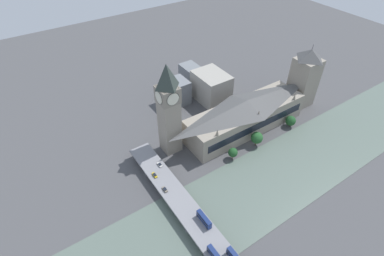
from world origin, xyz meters
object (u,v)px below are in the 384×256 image
(car_northbound_mid, at_px, (155,175))
(road_bridge, at_px, (194,221))
(clock_tower, at_px, (169,108))
(parliament_hall, at_px, (246,115))
(double_decker_bus_rear, at_px, (204,219))
(car_northbound_lead, at_px, (165,189))
(double_decker_bus_lead, at_px, (215,255))
(car_northbound_tail, at_px, (160,165))
(victoria_tower, at_px, (304,78))

(car_northbound_mid, bearing_deg, road_bridge, -175.26)
(clock_tower, bearing_deg, parliament_hall, -101.83)
(double_decker_bus_rear, xyz_separation_m, car_northbound_lead, (30.36, 6.93, -2.05))
(double_decker_bus_lead, relative_size, double_decker_bus_rear, 0.93)
(double_decker_bus_rear, relative_size, car_northbound_mid, 2.34)
(car_northbound_tail, bearing_deg, car_northbound_lead, 159.50)
(car_northbound_tail, bearing_deg, double_decker_bus_lead, 173.94)
(road_bridge, height_order, car_northbound_mid, car_northbound_mid)
(road_bridge, xyz_separation_m, car_northbound_mid, (39.39, 3.27, 1.93))
(car_northbound_lead, xyz_separation_m, car_northbound_mid, (13.21, -0.27, -0.00))
(victoria_tower, xyz_separation_m, road_bridge, (-48.72, 140.26, -19.37))
(road_bridge, distance_m, double_decker_bus_lead, 23.79)
(road_bridge, xyz_separation_m, car_northbound_lead, (26.19, 3.53, 1.93))
(road_bridge, relative_size, car_northbound_mid, 28.83)
(car_northbound_mid, bearing_deg, victoria_tower, -86.28)
(victoria_tower, xyz_separation_m, car_northbound_lead, (-22.53, 143.80, -17.44))
(clock_tower, height_order, car_northbound_mid, clock_tower)
(road_bridge, bearing_deg, double_decker_bus_rear, -140.85)
(parliament_hall, bearing_deg, double_decker_bus_rear, 124.90)
(clock_tower, bearing_deg, victoria_tower, -95.80)
(clock_tower, xyz_separation_m, double_decker_bus_rear, (-65.02, 17.62, -26.86))
(clock_tower, relative_size, victoria_tower, 1.27)
(car_northbound_lead, bearing_deg, car_northbound_tail, -20.50)
(car_northbound_lead, relative_size, car_northbound_tail, 1.02)
(car_northbound_tail, bearing_deg, double_decker_bus_rear, 179.78)
(car_northbound_lead, xyz_separation_m, car_northbound_tail, (19.06, -7.13, 0.00))
(road_bridge, bearing_deg, car_northbound_tail, -4.54)
(car_northbound_lead, bearing_deg, road_bridge, -172.31)
(double_decker_bus_rear, height_order, car_northbound_tail, double_decker_bus_rear)
(double_decker_bus_lead, bearing_deg, car_northbound_mid, -0.37)
(road_bridge, bearing_deg, car_northbound_lead, 7.69)
(parliament_hall, distance_m, car_northbound_tail, 75.86)
(road_bridge, relative_size, double_decker_bus_lead, 13.28)
(car_northbound_lead, distance_m, car_northbound_mid, 13.21)
(parliament_hall, distance_m, car_northbound_mid, 83.14)
(double_decker_bus_lead, relative_size, car_northbound_lead, 2.30)
(road_bridge, distance_m, double_decker_bus_rear, 6.70)
(parliament_hall, distance_m, clock_tower, 63.66)
(double_decker_bus_lead, xyz_separation_m, car_northbound_tail, (68.43, -7.26, -1.90))
(clock_tower, height_order, car_northbound_tail, clock_tower)
(double_decker_bus_rear, bearing_deg, car_northbound_lead, 12.87)
(clock_tower, distance_m, double_decker_bus_rear, 72.52)
(road_bridge, xyz_separation_m, double_decker_bus_lead, (-23.19, 3.67, 3.84))
(clock_tower, relative_size, car_northbound_lead, 14.97)
(clock_tower, height_order, car_northbound_lead, clock_tower)
(clock_tower, height_order, double_decker_bus_rear, clock_tower)
(double_decker_bus_rear, distance_m, car_northbound_mid, 44.12)
(victoria_tower, xyz_separation_m, car_northbound_mid, (-9.33, 143.53, -17.44))
(car_northbound_lead, height_order, car_northbound_mid, car_northbound_mid)
(road_bridge, relative_size, car_northbound_tail, 31.10)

